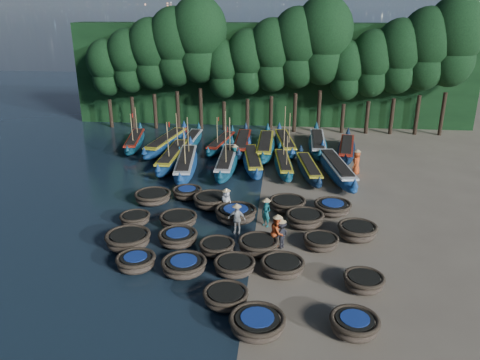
# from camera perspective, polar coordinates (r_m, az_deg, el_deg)

# --- Properties ---
(ground) EXTENTS (120.00, 120.00, 0.00)m
(ground) POSITION_cam_1_polar(r_m,az_deg,el_deg) (27.53, 2.12, -4.51)
(ground) COLOR #7A6F59
(ground) RESTS_ON ground
(foliage_wall) EXTENTS (40.00, 3.00, 10.00)m
(foliage_wall) POSITION_cam_1_polar(r_m,az_deg,el_deg) (48.87, 3.90, 12.71)
(foliage_wall) COLOR black
(foliage_wall) RESTS_ON ground
(coracle_2) EXTENTS (2.20, 2.20, 0.67)m
(coracle_2) POSITION_cam_1_polar(r_m,az_deg,el_deg) (19.87, -1.75, -14.05)
(coracle_2) COLOR #4D4030
(coracle_2) RESTS_ON ground
(coracle_3) EXTENTS (2.18, 2.18, 0.72)m
(coracle_3) POSITION_cam_1_polar(r_m,az_deg,el_deg) (18.43, 2.12, -17.07)
(coracle_3) COLOR #4D4030
(coracle_3) RESTS_ON ground
(coracle_4) EXTENTS (1.91, 1.91, 0.75)m
(coracle_4) POSITION_cam_1_polar(r_m,az_deg,el_deg) (18.83, 13.77, -16.76)
(coracle_4) COLOR #4D4030
(coracle_4) RESTS_ON ground
(coracle_5) EXTENTS (2.17, 2.17, 0.73)m
(coracle_5) POSITION_cam_1_polar(r_m,az_deg,el_deg) (22.67, -12.57, -9.71)
(coracle_5) COLOR #4D4030
(coracle_5) RESTS_ON ground
(coracle_6) EXTENTS (2.21, 2.21, 0.71)m
(coracle_6) POSITION_cam_1_polar(r_m,az_deg,el_deg) (22.03, -6.84, -10.33)
(coracle_6) COLOR #4D4030
(coracle_6) RESTS_ON ground
(coracle_7) EXTENTS (1.98, 1.98, 0.67)m
(coracle_7) POSITION_cam_1_polar(r_m,az_deg,el_deg) (21.90, -0.67, -10.43)
(coracle_7) COLOR #4D4030
(coracle_7) RESTS_ON ground
(coracle_8) EXTENTS (2.06, 2.06, 0.68)m
(coracle_8) POSITION_cam_1_polar(r_m,az_deg,el_deg) (21.97, 5.20, -10.41)
(coracle_8) COLOR #4D4030
(coracle_8) RESTS_ON ground
(coracle_9) EXTENTS (2.03, 2.03, 0.70)m
(coracle_9) POSITION_cam_1_polar(r_m,az_deg,el_deg) (21.44, 14.85, -11.90)
(coracle_9) COLOR #4D4030
(coracle_9) RESTS_ON ground
(coracle_10) EXTENTS (2.37, 2.37, 0.83)m
(coracle_10) POSITION_cam_1_polar(r_m,az_deg,el_deg) (24.61, -13.48, -7.09)
(coracle_10) COLOR #4D4030
(coracle_10) RESTS_ON ground
(coracle_11) EXTENTS (2.06, 2.06, 0.72)m
(coracle_11) POSITION_cam_1_polar(r_m,az_deg,el_deg) (24.48, -7.57, -6.99)
(coracle_11) COLOR #4D4030
(coracle_11) RESTS_ON ground
(coracle_12) EXTENTS (1.81, 1.81, 0.69)m
(coracle_12) POSITION_cam_1_polar(r_m,az_deg,el_deg) (23.45, -2.83, -8.19)
(coracle_12) COLOR #4D4030
(coracle_12) RESTS_ON ground
(coracle_13) EXTENTS (2.07, 2.07, 0.77)m
(coracle_13) POSITION_cam_1_polar(r_m,az_deg,el_deg) (23.51, 2.26, -7.96)
(coracle_13) COLOR #4D4030
(coracle_13) RESTS_ON ground
(coracle_14) EXTENTS (2.08, 2.08, 0.67)m
(coracle_14) POSITION_cam_1_polar(r_m,az_deg,el_deg) (24.30, 9.84, -7.43)
(coracle_14) COLOR #4D4030
(coracle_14) RESTS_ON ground
(coracle_15) EXTENTS (1.99, 1.99, 0.65)m
(coracle_15) POSITION_cam_1_polar(r_m,az_deg,el_deg) (27.07, -12.67, -4.62)
(coracle_15) COLOR #4D4030
(coracle_15) RESTS_ON ground
(coracle_16) EXTENTS (2.35, 2.35, 0.70)m
(coracle_16) POSITION_cam_1_polar(r_m,az_deg,el_deg) (26.45, -7.52, -4.83)
(coracle_16) COLOR #4D4030
(coracle_16) RESTS_ON ground
(coracle_17) EXTENTS (2.85, 2.85, 0.82)m
(coracle_17) POSITION_cam_1_polar(r_m,az_deg,el_deg) (26.76, -0.51, -4.15)
(coracle_17) COLOR #4D4030
(coracle_17) RESTS_ON ground
(coracle_18) EXTENTS (2.17, 2.17, 0.82)m
(coracle_18) POSITION_cam_1_polar(r_m,az_deg,el_deg) (26.43, 7.90, -4.71)
(coracle_18) COLOR #4D4030
(coracle_18) RESTS_ON ground
(coracle_19) EXTENTS (2.33, 2.33, 0.84)m
(coracle_19) POSITION_cam_1_polar(r_m,az_deg,el_deg) (25.54, 14.12, -6.07)
(coracle_19) COLOR #4D4030
(coracle_19) RESTS_ON ground
(coracle_20) EXTENTS (2.35, 2.35, 0.74)m
(coracle_20) POSITION_cam_1_polar(r_m,az_deg,el_deg) (29.68, -10.58, -2.05)
(coracle_20) COLOR #4D4030
(coracle_20) RESTS_ON ground
(coracle_21) EXTENTS (2.22, 2.22, 0.70)m
(coracle_21) POSITION_cam_1_polar(r_m,az_deg,el_deg) (30.09, -6.47, -1.54)
(coracle_21) COLOR #4D4030
(coracle_21) RESTS_ON ground
(coracle_22) EXTENTS (2.76, 2.76, 0.81)m
(coracle_22) POSITION_cam_1_polar(r_m,az_deg,el_deg) (28.60, -3.49, -2.53)
(coracle_22) COLOR #4D4030
(coracle_22) RESTS_ON ground
(coracle_23) EXTENTS (2.23, 2.23, 0.74)m
(coracle_23) POSITION_cam_1_polar(r_m,az_deg,el_deg) (28.31, 5.79, -2.93)
(coracle_23) COLOR #4D4030
(coracle_23) RESTS_ON ground
(coracle_24) EXTENTS (2.36, 2.36, 0.74)m
(coracle_24) POSITION_cam_1_polar(r_m,az_deg,el_deg) (28.24, 11.22, -3.30)
(coracle_24) COLOR #4D4030
(coracle_24) RESTS_ON ground
(long_boat_2) EXTENTS (1.64, 8.88, 3.77)m
(long_boat_2) POSITION_cam_1_polar(r_m,az_deg,el_deg) (36.69, -8.18, 2.82)
(long_boat_2) COLOR navy
(long_boat_2) RESTS_ON ground
(long_boat_3) EXTENTS (2.57, 8.99, 3.84)m
(long_boat_3) POSITION_cam_1_polar(r_m,az_deg,el_deg) (34.89, -6.60, 1.98)
(long_boat_3) COLOR navy
(long_boat_3) RESTS_ON ground
(long_boat_4) EXTENTS (1.66, 8.78, 3.73)m
(long_boat_4) POSITION_cam_1_polar(r_m,az_deg,el_deg) (35.10, -1.62, 2.19)
(long_boat_4) COLOR navy
(long_boat_4) RESTS_ON ground
(long_boat_5) EXTENTS (2.56, 7.99, 1.42)m
(long_boat_5) POSITION_cam_1_polar(r_m,az_deg,el_deg) (35.56, 1.53, 2.35)
(long_boat_5) COLOR navy
(long_boat_5) RESTS_ON ground
(long_boat_6) EXTENTS (1.96, 7.22, 3.08)m
(long_boat_6) POSITION_cam_1_polar(r_m,az_deg,el_deg) (35.03, 5.32, 1.89)
(long_boat_6) COLOR navy
(long_boat_6) RESTS_ON ground
(long_boat_7) EXTENTS (2.33, 7.43, 1.32)m
(long_boat_7) POSITION_cam_1_polar(r_m,az_deg,el_deg) (34.30, 8.37, 1.37)
(long_boat_7) COLOR #11253E
(long_boat_7) RESTS_ON ground
(long_boat_8) EXTENTS (3.01, 9.02, 1.61)m
(long_boat_8) POSITION_cam_1_polar(r_m,az_deg,el_deg) (34.30, 11.67, 1.35)
(long_boat_8) COLOR navy
(long_boat_8) RESTS_ON ground
(long_boat_9) EXTENTS (2.51, 7.67, 3.30)m
(long_boat_9) POSITION_cam_1_polar(r_m,az_deg,el_deg) (41.80, -12.72, 4.62)
(long_boat_9) COLOR navy
(long_boat_9) RESTS_ON ground
(long_boat_10) EXTENTS (2.94, 9.01, 1.60)m
(long_boat_10) POSITION_cam_1_polar(r_m,az_deg,el_deg) (40.53, -8.96, 4.51)
(long_boat_10) COLOR navy
(long_boat_10) RESTS_ON ground
(long_boat_11) EXTENTS (1.59, 8.00, 1.41)m
(long_boat_11) POSITION_cam_1_polar(r_m,az_deg,el_deg) (40.70, -6.10, 4.60)
(long_boat_11) COLOR navy
(long_boat_11) RESTS_ON ground
(long_boat_12) EXTENTS (2.46, 7.20, 3.10)m
(long_boat_12) POSITION_cam_1_polar(r_m,az_deg,el_deg) (40.32, -2.30, 4.49)
(long_boat_12) COLOR navy
(long_boat_12) RESTS_ON ground
(long_boat_13) EXTENTS (1.63, 8.54, 1.50)m
(long_boat_13) POSITION_cam_1_polar(r_m,az_deg,el_deg) (39.90, 0.32, 4.45)
(long_boat_13) COLOR #11253E
(long_boat_13) RESTS_ON ground
(long_boat_14) EXTENTS (1.61, 9.02, 1.59)m
(long_boat_14) POSITION_cam_1_polar(r_m,az_deg,el_deg) (39.14, 3.10, 4.15)
(long_boat_14) COLOR navy
(long_boat_14) RESTS_ON ground
(long_boat_15) EXTENTS (2.58, 8.20, 3.52)m
(long_boat_15) POSITION_cam_1_polar(r_m,az_deg,el_deg) (40.30, 5.51, 4.50)
(long_boat_15) COLOR navy
(long_boat_15) RESTS_ON ground
(long_boat_16) EXTENTS (1.76, 8.86, 1.56)m
(long_boat_16) POSITION_cam_1_polar(r_m,az_deg,el_deg) (40.32, 9.44, 4.37)
(long_boat_16) COLOR navy
(long_boat_16) RESTS_ON ground
(long_boat_17) EXTENTS (2.57, 8.14, 1.45)m
(long_boat_17) POSITION_cam_1_polar(r_m,az_deg,el_deg) (39.41, 12.85, 3.68)
(long_boat_17) COLOR #11253E
(long_boat_17) RESTS_ON ground
(fisherman_0) EXTENTS (0.88, 0.78, 1.72)m
(fisherman_0) POSITION_cam_1_polar(r_m,az_deg,el_deg) (27.62, -1.67, -2.53)
(fisherman_0) COLOR silver
(fisherman_0) RESTS_ON ground
(fisherman_1) EXTENTS (0.70, 0.67, 1.81)m
(fisherman_1) POSITION_cam_1_polar(r_m,az_deg,el_deg) (26.07, 3.20, -3.82)
(fisherman_1) COLOR #1A6D70
(fisherman_1) RESTS_ON ground
(fisherman_2) EXTENTS (0.80, 0.96, 2.00)m
(fisherman_2) POSITION_cam_1_polar(r_m,az_deg,el_deg) (23.79, 4.56, -6.29)
(fisherman_2) COLOR #C24419
(fisherman_2) RESTS_ON ground
(fisherman_3) EXTENTS (1.05, 1.14, 1.74)m
(fisherman_3) POSITION_cam_1_polar(r_m,az_deg,el_deg) (23.90, 5.01, -6.51)
(fisherman_3) COLOR black
(fisherman_3) RESTS_ON ground
(fisherman_4) EXTENTS (1.00, 0.52, 1.83)m
(fisherman_4) POSITION_cam_1_polar(r_m,az_deg,el_deg) (25.29, -0.40, -4.65)
(fisherman_4) COLOR silver
(fisherman_4) RESTS_ON ground
(fisherman_5) EXTENTS (1.35, 1.28, 1.72)m
(fisherman_5) POSITION_cam_1_polar(r_m,az_deg,el_deg) (36.17, -0.63, 3.11)
(fisherman_5) COLOR #1A6D70
(fisherman_5) RESTS_ON ground
(fisherman_6) EXTENTS (0.90, 1.04, 2.00)m
(fisherman_6) POSITION_cam_1_polar(r_m,az_deg,el_deg) (35.04, 14.02, 2.15)
(fisherman_6) COLOR #C24419
(fisherman_6) RESTS_ON ground
(tree_0) EXTENTS (3.68, 3.68, 8.68)m
(tree_0) POSITION_cam_1_polar(r_m,az_deg,el_deg) (48.47, -16.00, 13.08)
(tree_0) COLOR black
(tree_0) RESTS_ON ground
(tree_1) EXTENTS (4.09, 4.09, 9.65)m
(tree_1) POSITION_cam_1_polar(r_m,az_deg,el_deg) (47.62, -13.42, 14.01)
(tree_1) COLOR black
(tree_1) RESTS_ON ground
(tree_2) EXTENTS (4.51, 4.51, 10.63)m
(tree_2) POSITION_cam_1_polar(r_m,az_deg,el_deg) (46.87, -10.73, 14.94)
(tree_2) COLOR black
(tree_2) RESTS_ON ground
(tree_3) EXTENTS (4.92, 4.92, 11.60)m
(tree_3) POSITION_cam_1_polar(r_m,az_deg,el_deg) (46.24, -7.94, 15.86)
(tree_3) COLOR black
(tree_3) RESTS_ON ground
(tree_4) EXTENTS (5.34, 5.34, 12.58)m
(tree_4) POSITION_cam_1_polar(r_m,az_deg,el_deg) (45.73, -5.05, 16.77)
(tree_4) COLOR black
(tree_4) RESTS_ON ground
(tree_5) EXTENTS (3.68, 3.68, 8.68)m
(tree_5) POSITION_cam_1_polar(r_m,az_deg,el_deg) (45.63, -2.02, 13.41)
(tree_5) COLOR black
(tree_5) RESTS_ON ground
(tree_6) EXTENTS (4.09, 4.09, 9.65)m
(tree_6) POSITION_cam_1_polar(r_m,az_deg,el_deg) (45.31, 0.94, 14.23)
(tree_6) COLOR black
(tree_6) RESTS_ON ground
(tree_7) EXTENTS (4.51, 4.51, 10.63)m
(tree_7) POSITION_cam_1_polar(r_m,az_deg,el_deg) (45.12, 3.96, 15.02)
(tree_7) COLOR black
(tree_7) RESTS_ON ground
(tree_8) EXTENTS (4.92, 4.92, 11.60)m
(tree_8) POSITION_cam_1_polar(r_m,az_deg,el_deg) (45.06, 7.02, 15.78)
(tree_8) COLOR black
(tree_8) RESTS_ON ground
(tree_9) EXTENTS (5.34, 5.34, 12.58)m
(tree_9) POSITION_cam_1_polar(r_m,az_deg,el_deg) (45.12, 10.11, 16.49)
(tree_9) COLOR black
(tree_9) RESTS_ON ground
(tree_10) EXTENTS (3.68, 3.68, 8.68)m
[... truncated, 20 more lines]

